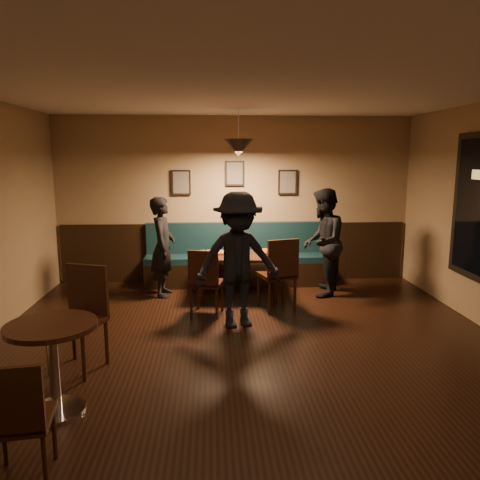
{
  "coord_description": "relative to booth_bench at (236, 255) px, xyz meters",
  "views": [
    {
      "loc": [
        -0.39,
        -4.42,
        2.11
      ],
      "look_at": [
        0.01,
        2.11,
        0.95
      ],
      "focal_mm": 34.89,
      "sensor_mm": 36.0,
      "label": 1
    }
  ],
  "objects": [
    {
      "name": "floor",
      "position": [
        0.0,
        -3.2,
        -0.5
      ],
      "size": [
        7.0,
        7.0,
        0.0
      ],
      "primitive_type": "plane",
      "color": "black",
      "rests_on": "ground"
    },
    {
      "name": "ceiling",
      "position": [
        0.0,
        -3.2,
        2.3
      ],
      "size": [
        7.0,
        7.0,
        0.0
      ],
      "primitive_type": "plane",
      "rotation": [
        3.14,
        0.0,
        0.0
      ],
      "color": "silver",
      "rests_on": "ground"
    },
    {
      "name": "wall_back",
      "position": [
        0.0,
        0.3,
        0.9
      ],
      "size": [
        6.0,
        0.0,
        6.0
      ],
      "primitive_type": "plane",
      "rotation": [
        1.57,
        0.0,
        0.0
      ],
      "color": "#8C704F",
      "rests_on": "ground"
    },
    {
      "name": "wall_front",
      "position": [
        0.0,
        -6.7,
        0.9
      ],
      "size": [
        6.0,
        0.0,
        6.0
      ],
      "primitive_type": "plane",
      "rotation": [
        -1.57,
        0.0,
        0.0
      ],
      "color": "#8C704F",
      "rests_on": "ground"
    },
    {
      "name": "wainscot",
      "position": [
        0.0,
        0.27,
        0.0
      ],
      "size": [
        5.88,
        0.06,
        1.0
      ],
      "primitive_type": "cube",
      "color": "black",
      "rests_on": "ground"
    },
    {
      "name": "booth_bench",
      "position": [
        0.0,
        0.0,
        0.0
      ],
      "size": [
        3.0,
        0.6,
        1.0
      ],
      "primitive_type": null,
      "color": "#0F232D",
      "rests_on": "ground"
    },
    {
      "name": "picture_left",
      "position": [
        -0.9,
        0.27,
        1.2
      ],
      "size": [
        0.32,
        0.04,
        0.42
      ],
      "primitive_type": "cube",
      "color": "black",
      "rests_on": "wall_back"
    },
    {
      "name": "picture_center",
      "position": [
        0.0,
        0.27,
        1.35
      ],
      "size": [
        0.32,
        0.04,
        0.42
      ],
      "primitive_type": "cube",
      "color": "black",
      "rests_on": "wall_back"
    },
    {
      "name": "picture_right",
      "position": [
        0.9,
        0.27,
        1.2
      ],
      "size": [
        0.32,
        0.04,
        0.42
      ],
      "primitive_type": "cube",
      "color": "black",
      "rests_on": "wall_back"
    },
    {
      "name": "pendant_lamp",
      "position": [
        0.01,
        -0.74,
        1.75
      ],
      "size": [
        0.44,
        0.44,
        0.25
      ],
      "primitive_type": "cone",
      "rotation": [
        3.14,
        0.0,
        0.0
      ],
      "color": "black",
      "rests_on": "ceiling"
    },
    {
      "name": "dining_table",
      "position": [
        0.01,
        -0.74,
        -0.17
      ],
      "size": [
        1.29,
        0.88,
        0.66
      ],
      "primitive_type": "cube",
      "rotation": [
        0.0,
        0.0,
        -0.07
      ],
      "color": "black",
      "rests_on": "floor"
    },
    {
      "name": "chair_near_left",
      "position": [
        -0.47,
        -1.5,
        -0.04
      ],
      "size": [
        0.49,
        0.49,
        0.92
      ],
      "primitive_type": null,
      "rotation": [
        0.0,
        0.0,
        -0.23
      ],
      "color": "black",
      "rests_on": "floor"
    },
    {
      "name": "chair_near_right",
      "position": [
        0.51,
        -1.32,
        0.01
      ],
      "size": [
        0.57,
        0.57,
        1.03
      ],
      "primitive_type": null,
      "rotation": [
        0.0,
        0.0,
        0.29
      ],
      "color": "black",
      "rests_on": "floor"
    },
    {
      "name": "diner_left",
      "position": [
        -1.14,
        -0.57,
        0.26
      ],
      "size": [
        0.39,
        0.57,
        1.53
      ],
      "primitive_type": "imported",
      "rotation": [
        0.0,
        0.0,
        1.52
      ],
      "color": "black",
      "rests_on": "floor"
    },
    {
      "name": "diner_right",
      "position": [
        1.3,
        -0.69,
        0.33
      ],
      "size": [
        0.86,
        0.97,
        1.65
      ],
      "primitive_type": "imported",
      "rotation": [
        0.0,
        0.0,
        -1.92
      ],
      "color": "black",
      "rests_on": "floor"
    },
    {
      "name": "diner_front",
      "position": [
        -0.07,
        -1.97,
        0.35
      ],
      "size": [
        1.22,
        0.88,
        1.7
      ],
      "primitive_type": "imported",
      "rotation": [
        0.0,
        0.0,
        0.24
      ],
      "color": "black",
      "rests_on": "floor"
    },
    {
      "name": "pizza_a",
      "position": [
        -0.36,
        -0.63,
        0.18
      ],
      "size": [
        0.38,
        0.38,
        0.04
      ],
      "primitive_type": "cylinder",
      "rotation": [
        0.0,
        0.0,
        -0.21
      ],
      "color": "orange",
      "rests_on": "dining_table"
    },
    {
      "name": "pizza_b",
      "position": [
        -0.02,
        -0.94,
        0.18
      ],
      "size": [
        0.38,
        0.38,
        0.04
      ],
      "primitive_type": "cylinder",
      "rotation": [
        0.0,
        0.0,
        0.05
      ],
      "color": "orange",
      "rests_on": "dining_table"
    },
    {
      "name": "pizza_c",
      "position": [
        0.46,
        -0.6,
        0.18
      ],
      "size": [
        0.39,
        0.39,
        0.04
      ],
      "primitive_type": "cylinder",
      "rotation": [
        0.0,
        0.0,
        -0.21
      ],
      "color": "orange",
      "rests_on": "dining_table"
    },
    {
      "name": "soda_glass",
      "position": [
        0.59,
        -1.08,
        0.25
      ],
      "size": [
        0.1,
        0.1,
        0.16
      ],
      "primitive_type": "cylinder",
      "rotation": [
        0.0,
        0.0,
        0.35
      ],
      "color": "black",
      "rests_on": "dining_table"
    },
    {
      "name": "tabasco_bottle",
      "position": [
        0.56,
        -0.79,
        0.22
      ],
      "size": [
        0.03,
        0.03,
        0.11
      ],
      "primitive_type": "cylinder",
      "rotation": [
        0.0,
        0.0,
        0.39
      ],
      "color": "#8B1304",
      "rests_on": "dining_table"
    },
    {
      "name": "napkin_a",
      "position": [
        -0.54,
        -0.47,
        0.17
      ],
      "size": [
        0.19,
        0.19,
        0.01
      ],
      "primitive_type": "cube",
      "rotation": [
        0.0,
        0.0,
        0.61
      ],
      "color": "#1E732D",
      "rests_on": "dining_table"
    },
    {
      "name": "napkin_b",
      "position": [
        -0.49,
        -1.04,
        0.17
      ],
      "size": [
        0.16,
        0.16,
        0.01
      ],
      "primitive_type": "cube",
      "rotation": [
        0.0,
        0.0,
        0.1
      ],
      "color": "#1B651D",
      "rests_on": "dining_table"
    },
    {
      "name": "cutlery_set",
      "position": [
        0.02,
        -1.11,
        0.17
      ],
      "size": [
        0.19,
        0.03,
        0.0
      ],
      "primitive_type": "cube",
      "rotation": [
        0.0,
        0.0,
        1.62
      ],
      "color": "silver",
      "rests_on": "dining_table"
    },
    {
      "name": "cafe_table",
      "position": [
        -1.71,
        -3.93,
        -0.11
      ],
      "size": [
        0.74,
        0.74,
        0.78
      ],
      "primitive_type": "cylinder",
      "rotation": [
        0.0,
        0.0,
        0.01
      ],
      "color": "black",
      "rests_on": "floor"
    },
    {
      "name": "cafe_chair_far",
      "position": [
        -1.74,
        -3.12,
        0.02
      ],
      "size": [
        0.59,
        0.59,
        1.04
      ],
      "primitive_type": null,
      "rotation": [
        0.0,
        0.0,
        2.79
      ],
      "color": "black",
      "rests_on": "floor"
    },
    {
      "name": "cafe_chair_near",
      "position": [
        -1.66,
        -4.74,
        -0.07
      ],
      "size": [
        0.43,
        0.43,
        0.86
      ],
      "primitive_type": null,
      "rotation": [
        0.0,
        0.0,
        0.14
      ],
      "color": "black",
      "rests_on": "floor"
    }
  ]
}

